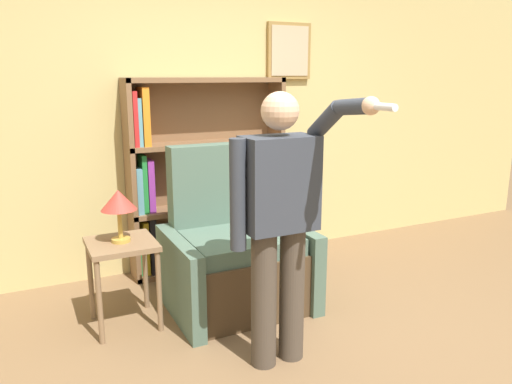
{
  "coord_description": "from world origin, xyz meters",
  "views": [
    {
      "loc": [
        -1.6,
        -2.17,
        1.69
      ],
      "look_at": [
        -0.26,
        0.6,
        0.97
      ],
      "focal_mm": 35.0,
      "sensor_mm": 36.0,
      "label": 1
    }
  ],
  "objects_px": {
    "bookcase": "(194,176)",
    "table_lamp": "(119,202)",
    "armchair": "(234,256)",
    "person_standing": "(280,215)",
    "side_table": "(122,257)"
  },
  "relations": [
    {
      "from": "bookcase",
      "to": "person_standing",
      "type": "height_order",
      "value": "bookcase"
    },
    {
      "from": "table_lamp",
      "to": "person_standing",
      "type": "bearing_deg",
      "value": -49.71
    },
    {
      "from": "bookcase",
      "to": "table_lamp",
      "type": "bearing_deg",
      "value": -134.97
    },
    {
      "from": "bookcase",
      "to": "person_standing",
      "type": "distance_m",
      "value": 1.67
    },
    {
      "from": "bookcase",
      "to": "table_lamp",
      "type": "relative_size",
      "value": 4.7
    },
    {
      "from": "bookcase",
      "to": "table_lamp",
      "type": "height_order",
      "value": "bookcase"
    },
    {
      "from": "bookcase",
      "to": "person_standing",
      "type": "xyz_separation_m",
      "value": [
        -0.06,
        -1.66,
        0.08
      ]
    },
    {
      "from": "armchair",
      "to": "person_standing",
      "type": "relative_size",
      "value": 0.74
    },
    {
      "from": "side_table",
      "to": "table_lamp",
      "type": "height_order",
      "value": "table_lamp"
    },
    {
      "from": "bookcase",
      "to": "table_lamp",
      "type": "xyz_separation_m",
      "value": [
        -0.8,
        -0.8,
        0.04
      ]
    },
    {
      "from": "armchair",
      "to": "table_lamp",
      "type": "height_order",
      "value": "armchair"
    },
    {
      "from": "person_standing",
      "to": "armchair",
      "type": "bearing_deg",
      "value": 84.59
    },
    {
      "from": "bookcase",
      "to": "armchair",
      "type": "relative_size",
      "value": 1.41
    },
    {
      "from": "bookcase",
      "to": "side_table",
      "type": "bearing_deg",
      "value": -134.97
    },
    {
      "from": "armchair",
      "to": "side_table",
      "type": "distance_m",
      "value": 0.82
    }
  ]
}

